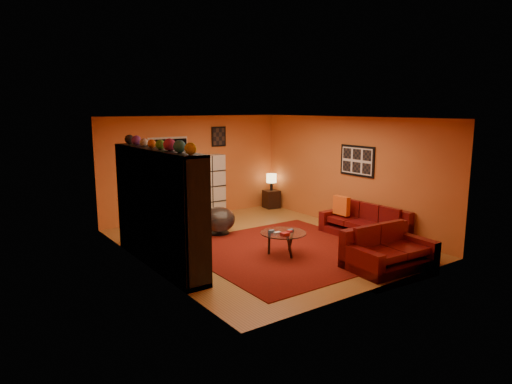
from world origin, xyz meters
TOP-DOWN VIEW (x-y plane):
  - floor at (0.00, 0.00)m, footprint 6.00×6.00m
  - ceiling at (0.00, 0.00)m, footprint 6.00×6.00m
  - wall_back at (0.00, 3.00)m, footprint 6.00×0.00m
  - wall_front at (0.00, -3.00)m, footprint 6.00×0.00m
  - wall_left at (-2.50, 0.00)m, footprint 0.00×6.00m
  - wall_right at (2.50, 0.00)m, footprint 0.00×6.00m
  - rug at (0.10, -0.70)m, footprint 3.60×3.60m
  - doorway at (-0.70, 2.96)m, footprint 0.95×0.10m
  - wall_art_right at (2.48, -0.30)m, footprint 0.03×1.00m
  - wall_art_back at (0.75, 2.98)m, footprint 0.42×0.03m
  - entertainment_unit at (-2.27, 0.00)m, footprint 0.45×3.00m
  - tv at (-2.23, 0.01)m, footprint 0.97×0.13m
  - sofa at (2.13, -0.94)m, footprint 0.84×1.98m
  - loveseat at (0.99, -2.41)m, footprint 1.62×1.04m
  - throw_pillow at (1.95, -0.37)m, footprint 0.12×0.42m
  - coffee_table at (-0.12, -0.86)m, footprint 0.88×0.88m
  - storage_cabinet at (0.34, 2.80)m, footprint 0.81×0.39m
  - bowl_chair at (-0.37, 1.14)m, footprint 0.75×0.75m
  - side_table at (2.25, 2.64)m, footprint 0.46×0.46m
  - table_lamp at (2.25, 2.64)m, footprint 0.28×0.28m

SIDE VIEW (x-z plane):
  - floor at x=0.00m, z-range 0.00..0.00m
  - rug at x=0.10m, z-range 0.00..0.01m
  - side_table at x=2.25m, z-range 0.00..0.50m
  - loveseat at x=0.99m, z-range -0.14..0.71m
  - sofa at x=2.13m, z-range -0.14..0.71m
  - bowl_chair at x=-0.37m, z-range 0.02..0.63m
  - coffee_table at x=-0.12m, z-range 0.18..0.62m
  - throw_pillow at x=1.95m, z-range 0.42..0.84m
  - storage_cabinet at x=0.34m, z-range 0.00..1.60m
  - table_lamp at x=2.25m, z-range 0.60..1.07m
  - tv at x=-2.23m, z-range 0.72..1.28m
  - doorway at x=-0.70m, z-range 0.00..2.04m
  - entertainment_unit at x=-2.27m, z-range 0.00..2.10m
  - wall_back at x=0.00m, z-range -1.70..4.30m
  - wall_front at x=0.00m, z-range -1.70..4.30m
  - wall_left at x=-2.50m, z-range -1.70..4.30m
  - wall_right at x=2.50m, z-range -1.70..4.30m
  - wall_art_right at x=2.48m, z-range 1.25..1.95m
  - wall_art_back at x=0.75m, z-range 1.79..2.31m
  - ceiling at x=0.00m, z-range 2.60..2.60m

